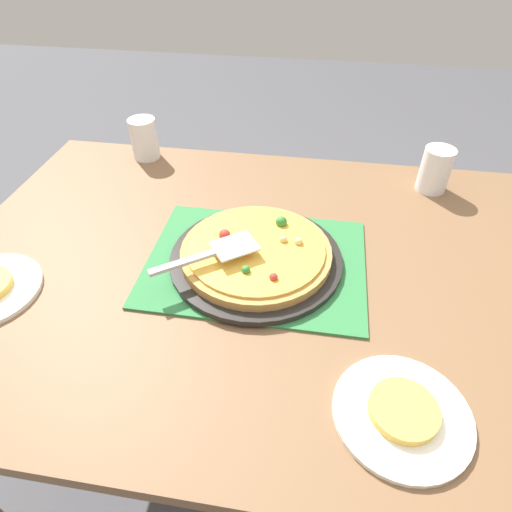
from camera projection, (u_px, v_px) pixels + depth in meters
ground_plane at (256, 428)px, 1.46m from camera, size 8.00×8.00×0.00m
dining_table at (256, 297)px, 1.04m from camera, size 1.40×1.00×0.75m
placemat at (256, 262)px, 0.96m from camera, size 0.48×0.36×0.01m
pizza_pan at (256, 258)px, 0.96m from camera, size 0.38×0.38×0.01m
pizza at (256, 251)px, 0.95m from camera, size 0.33×0.33×0.05m
plate_near_left at (402, 414)px, 0.69m from camera, size 0.22×0.22×0.01m
served_slice_left at (404, 410)px, 0.68m from camera, size 0.11×0.11×0.02m
cup_near at (435, 170)px, 1.16m from camera, size 0.08×0.08×0.12m
cup_far at (144, 139)px, 1.30m from camera, size 0.08×0.08×0.12m
pizza_server at (214, 253)px, 0.89m from camera, size 0.21×0.17×0.01m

